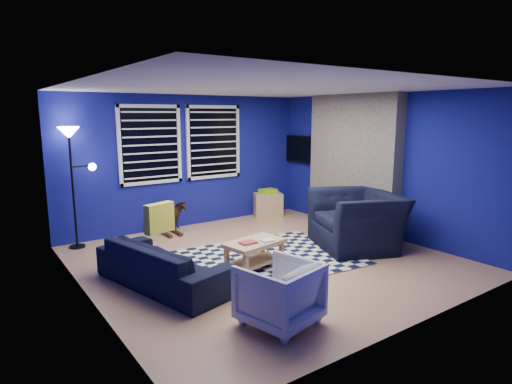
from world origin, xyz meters
TOP-DOWN VIEW (x-y plane):
  - floor at (0.00, 0.00)m, footprint 5.00×5.00m
  - ceiling at (0.00, 0.00)m, footprint 5.00×5.00m
  - wall_back at (0.00, 2.50)m, footprint 5.00×0.00m
  - wall_left at (-2.50, 0.00)m, footprint 0.00×5.00m
  - wall_right at (2.50, 0.00)m, footprint 0.00×5.00m
  - fireplace at (2.36, 0.50)m, footprint 0.65×2.00m
  - window_left at (-0.75, 2.46)m, footprint 1.17×0.06m
  - window_right at (0.55, 2.46)m, footprint 1.17×0.06m
  - tv at (2.45, 2.00)m, footprint 0.07×1.00m
  - rug at (0.07, 0.03)m, footprint 2.69×2.25m
  - sofa at (-1.62, -0.04)m, footprint 2.07×1.21m
  - armchair_big at (1.59, -0.34)m, footprint 1.73×1.64m
  - armchair_bent at (-1.05, -1.67)m, footprint 0.85×0.87m
  - rocking_horse at (-0.59, 2.14)m, footprint 0.42×0.67m
  - coffee_table at (-0.34, -0.22)m, footprint 0.92×0.63m
  - cabinet at (1.72, 2.25)m, footprint 0.69×0.59m
  - floor_lamp at (-2.13, 2.25)m, footprint 0.53×0.33m
  - throw_pillow at (-1.47, 0.42)m, footprint 0.44×0.24m

SIDE VIEW (x-z plane):
  - floor at x=0.00m, z-range 0.00..0.00m
  - rug at x=0.07m, z-range 0.00..0.02m
  - cabinet at x=1.72m, z-range -0.03..0.54m
  - sofa at x=-1.62m, z-range 0.00..0.57m
  - coffee_table at x=-0.34m, z-range 0.08..0.50m
  - rocking_horse at x=-0.59m, z-range 0.07..0.59m
  - armchair_bent at x=-1.05m, z-range 0.00..0.66m
  - armchair_big at x=1.59m, z-range 0.00..0.90m
  - throw_pillow at x=-1.47m, z-range 0.57..0.97m
  - fireplace at x=2.36m, z-range -0.05..2.45m
  - wall_back at x=0.00m, z-range -1.25..3.75m
  - wall_left at x=-2.50m, z-range -1.25..3.75m
  - wall_right at x=2.50m, z-range -1.25..3.75m
  - tv at x=2.45m, z-range 1.11..1.69m
  - floor_lamp at x=-2.13m, z-range 0.62..2.57m
  - window_left at x=-0.75m, z-range 0.89..2.31m
  - window_right at x=0.55m, z-range 0.89..2.31m
  - ceiling at x=0.00m, z-range 2.50..2.50m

